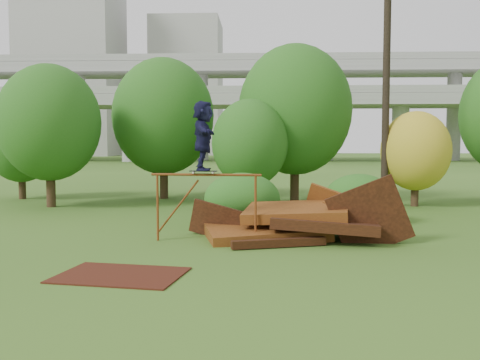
{
  "coord_description": "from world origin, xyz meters",
  "views": [
    {
      "loc": [
        -0.25,
        -11.42,
        2.54
      ],
      "look_at": [
        -0.8,
        2.0,
        1.6
      ],
      "focal_mm": 40.0,
      "sensor_mm": 36.0,
      "label": 1
    }
  ],
  "objects_px": {
    "scrap_pile": "(296,223)",
    "utility_pole": "(386,81)",
    "flat_plate": "(120,275)",
    "skater": "(203,136)"
  },
  "relations": [
    {
      "from": "scrap_pile",
      "to": "utility_pole",
      "type": "height_order",
      "value": "utility_pole"
    },
    {
      "from": "scrap_pile",
      "to": "flat_plate",
      "type": "height_order",
      "value": "scrap_pile"
    },
    {
      "from": "flat_plate",
      "to": "utility_pole",
      "type": "bearing_deg",
      "value": 56.17
    },
    {
      "from": "skater",
      "to": "utility_pole",
      "type": "bearing_deg",
      "value": -43.1
    },
    {
      "from": "skater",
      "to": "utility_pole",
      "type": "relative_size",
      "value": 0.18
    },
    {
      "from": "scrap_pile",
      "to": "skater",
      "type": "bearing_deg",
      "value": -168.93
    },
    {
      "from": "flat_plate",
      "to": "scrap_pile",
      "type": "bearing_deg",
      "value": 48.32
    },
    {
      "from": "scrap_pile",
      "to": "utility_pole",
      "type": "xyz_separation_m",
      "value": [
        3.92,
        7.18,
        4.51
      ]
    },
    {
      "from": "skater",
      "to": "flat_plate",
      "type": "height_order",
      "value": "skater"
    },
    {
      "from": "scrap_pile",
      "to": "skater",
      "type": "xyz_separation_m",
      "value": [
        -2.39,
        -0.47,
        2.29
      ]
    }
  ]
}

